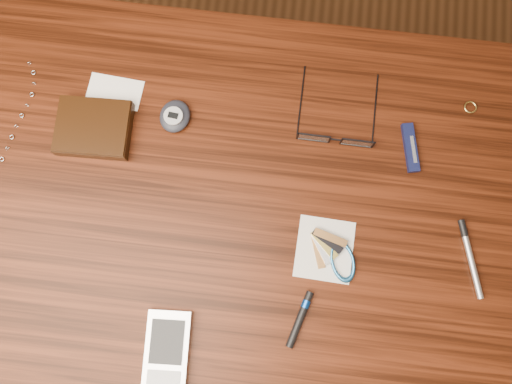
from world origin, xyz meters
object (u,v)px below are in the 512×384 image
Objects in this scene: eyeglasses at (336,136)px; pda_phone at (167,352)px; pedometer at (175,116)px; desk at (229,213)px; notepad_keys at (334,254)px; wallet_and_card at (94,127)px; silver_pen at (469,252)px; pocket_knife at (410,148)px.

pda_phone is at bearing -121.28° from eyeglasses.
eyeglasses is 2.12× the size of pedometer.
notepad_keys is at bearing -18.87° from desk.
notepad_keys is at bearing -21.33° from wallet_and_card.
silver_pen is at bearing 24.38° from pda_phone.
wallet_and_card is at bearing 158.67° from notepad_keys.
notepad_keys reaches higher than desk.
pedometer is (-0.28, 0.00, -0.00)m from eyeglasses.
eyeglasses is at bearing 4.57° from wallet_and_card.
pocket_knife is 0.69× the size of silver_pen.
eyeglasses is 0.28m from pedometer.
wallet_and_card reaches higher than notepad_keys.
pocket_knife is at bearing 59.75° from notepad_keys.
desk is 7.32× the size of eyeglasses.
eyeglasses is at bearing 144.17° from silver_pen.
wallet_and_card is 0.46m from notepad_keys.
desk is 0.28m from wallet_and_card.
eyeglasses is 1.20× the size of notepad_keys.
wallet_and_card is 0.39m from pda_phone.
pda_phone is (-0.23, -0.38, -0.00)m from eyeglasses.
silver_pen is (0.51, -0.17, -0.01)m from pedometer.
wallet_and_card is at bearing -175.43° from eyeglasses.
wallet_and_card is 1.39× the size of notepad_keys.
eyeglasses is at bearing -0.75° from pedometer.
pda_phone is 0.51m from silver_pen.
pda_phone is 1.14× the size of notepad_keys.
pedometer is 0.54m from silver_pen.
silver_pen is at bearing 7.59° from notepad_keys.
pda_phone is at bearing -62.85° from wallet_and_card.
eyeglasses is at bearing 58.72° from pda_phone.
eyeglasses is 1.07× the size of silver_pen.
notepad_keys is (0.19, -0.06, 0.11)m from desk.
pedometer reaches higher than desk.
wallet_and_card is 1.16× the size of eyeglasses.
eyeglasses is (0.41, 0.03, -0.00)m from wallet_and_card.
pocket_knife is (0.11, 0.20, 0.00)m from notepad_keys.
notepad_keys and silver_pen have the same top height.
pda_phone is at bearing -155.62° from silver_pen.
silver_pen is at bearing -57.60° from pocket_knife.
eyeglasses reaches higher than desk.
wallet_and_card is 2.46× the size of pedometer.
wallet_and_card is 0.14m from pedometer.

